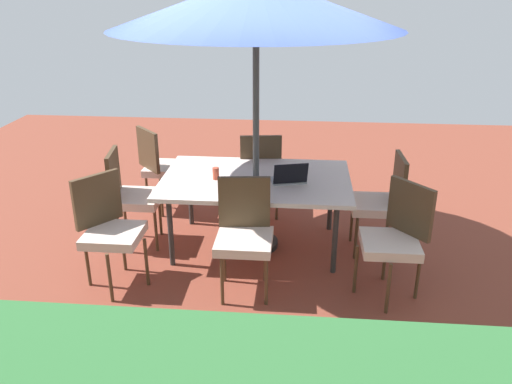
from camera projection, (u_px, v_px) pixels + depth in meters
name	position (u px, v px, depth m)	size (l,w,h in m)	color
ground_plane	(256.00, 246.00, 5.23)	(10.00, 10.00, 0.02)	brown
dining_table	(256.00, 183.00, 4.97)	(1.80, 1.18, 0.73)	silver
patio_umbrella	(256.00, 4.00, 4.35)	(2.53, 2.53, 2.53)	#4C4C4C
chair_northeast	(109.00, 226.00, 4.39)	(0.58, 0.58, 0.98)	beige
chair_southeast	(161.00, 164.00, 5.85)	(0.59, 0.59, 0.98)	beige
chair_northwest	(396.00, 235.00, 4.23)	(0.59, 0.58, 0.98)	beige
chair_east	(131.00, 193.00, 5.07)	(0.49, 0.48, 0.98)	beige
chair_south	(260.00, 169.00, 5.69)	(0.48, 0.49, 0.98)	beige
chair_west	(382.00, 199.00, 4.93)	(0.47, 0.46, 0.98)	beige
chair_north	(244.00, 231.00, 4.30)	(0.47, 0.48, 0.98)	beige
laptop	(289.00, 178.00, 4.82)	(0.37, 0.32, 0.21)	gray
cup	(216.00, 173.00, 4.90)	(0.06, 0.06, 0.12)	#CC4C33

